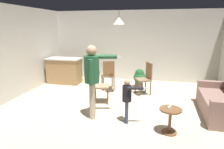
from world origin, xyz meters
TOP-DOWN VIEW (x-y plane):
  - ground at (0.00, 0.00)m, footprint 7.68×7.68m
  - wall_back at (0.00, 3.20)m, footprint 6.40×0.10m
  - wall_left at (-3.20, 0.00)m, footprint 0.10×6.40m
  - couch_floral at (2.53, 0.28)m, footprint 0.90×1.82m
  - kitchen_counter at (-2.45, 2.09)m, footprint 1.26×0.66m
  - side_table_by_couch at (1.23, -0.87)m, footprint 0.44×0.44m
  - person_adult at (-0.48, -0.50)m, footprint 0.78×0.61m
  - person_child at (0.33, -0.61)m, footprint 0.55×0.29m
  - dining_chair_by_counter at (0.59, 1.46)m, footprint 0.57×0.57m
  - dining_chair_near_wall at (-0.64, 1.63)m, footprint 0.55×0.55m
  - dining_chair_centre_back at (-0.63, 0.43)m, footprint 0.50×0.50m
  - potted_plant_corner at (0.36, 2.19)m, footprint 0.43×0.43m
  - potted_plant_by_wall at (-1.39, 2.40)m, footprint 0.47×0.47m
  - spare_remote_on_table at (1.21, -0.84)m, footprint 0.09×0.13m
  - ceiling_light_pendant at (-0.19, 1.08)m, footprint 0.32×0.32m

SIDE VIEW (x-z plane):
  - ground at x=0.00m, z-range 0.00..0.00m
  - side_table_by_couch at x=1.23m, z-range 0.07..0.59m
  - couch_floral at x=2.53m, z-range -0.17..0.83m
  - potted_plant_corner at x=0.36m, z-range 0.03..0.69m
  - potted_plant_by_wall at x=-1.39m, z-range 0.04..0.76m
  - kitchen_counter at x=-2.45m, z-range 0.00..0.95m
  - spare_remote_on_table at x=1.21m, z-range 0.52..0.56m
  - dining_chair_by_counter at x=0.59m, z-range 0.05..1.05m
  - dining_chair_near_wall at x=-0.64m, z-range 0.05..1.05m
  - dining_chair_centre_back at x=-0.63m, z-range 0.05..1.05m
  - person_child at x=0.33m, z-range 0.12..1.12m
  - person_adult at x=-0.48m, z-range 0.20..1.90m
  - wall_back at x=0.00m, z-range 0.00..2.70m
  - wall_left at x=-3.20m, z-range 0.00..2.70m
  - ceiling_light_pendant at x=-0.19m, z-range 1.98..2.53m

